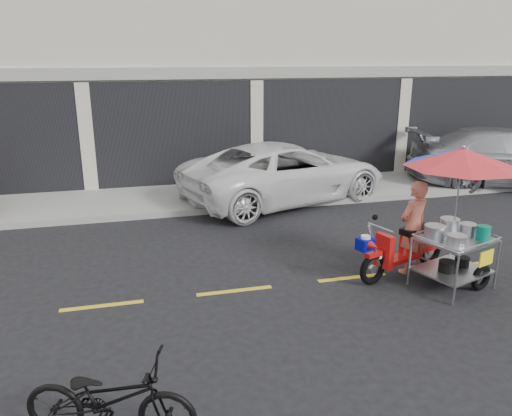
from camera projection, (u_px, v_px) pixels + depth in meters
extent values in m
plane|color=black|center=(352.00, 278.00, 8.30)|extent=(90.00, 90.00, 0.00)
cube|color=gray|center=(265.00, 190.00, 13.37)|extent=(45.00, 3.00, 0.15)
cube|color=beige|center=(227.00, 41.00, 16.86)|extent=(36.00, 8.00, 8.00)
cube|color=black|center=(257.00, 134.00, 13.87)|extent=(35.28, 0.06, 2.90)
cube|color=gray|center=(257.00, 73.00, 13.37)|extent=(36.00, 0.12, 0.30)
cube|color=gold|center=(352.00, 277.00, 8.30)|extent=(42.00, 0.10, 0.01)
imported|color=white|center=(285.00, 172.00, 12.51)|extent=(5.82, 3.97, 1.48)
imported|color=gray|center=(510.00, 157.00, 14.00)|extent=(5.91, 3.54, 1.61)
imported|color=black|center=(110.00, 399.00, 4.71)|extent=(1.77, 1.11, 0.88)
torus|color=black|center=(373.00, 269.00, 8.00)|extent=(0.54, 0.27, 0.54)
torus|color=black|center=(430.00, 251.00, 8.74)|extent=(0.54, 0.27, 0.54)
cylinder|color=#9EA0A5|center=(373.00, 269.00, 8.00)|extent=(0.14, 0.10, 0.13)
cylinder|color=#9EA0A5|center=(430.00, 251.00, 8.74)|extent=(0.14, 0.10, 0.13)
cube|color=red|center=(374.00, 254.00, 7.93)|extent=(0.32, 0.21, 0.08)
cylinder|color=#9EA0A5|center=(374.00, 246.00, 7.88)|extent=(0.34, 0.16, 0.76)
cube|color=red|center=(384.00, 251.00, 8.05)|extent=(0.21, 0.34, 0.57)
cube|color=red|center=(401.00, 258.00, 8.34)|extent=(0.80, 0.50, 0.08)
cube|color=red|center=(419.00, 241.00, 8.49)|extent=(0.75, 0.46, 0.38)
cube|color=black|center=(417.00, 230.00, 8.38)|extent=(0.65, 0.41, 0.09)
cylinder|color=#9EA0A5|center=(381.00, 228.00, 7.86)|extent=(0.20, 0.50, 0.03)
sphere|color=black|center=(375.00, 217.00, 8.01)|extent=(0.09, 0.09, 0.09)
cylinder|color=white|center=(379.00, 256.00, 8.00)|extent=(0.14, 0.14, 0.05)
cube|color=#030777|center=(365.00, 244.00, 7.75)|extent=(0.30, 0.28, 0.19)
cylinder|color=white|center=(366.00, 237.00, 7.72)|extent=(0.19, 0.19, 0.05)
cone|color=red|center=(373.00, 246.00, 7.62)|extent=(0.23, 0.25, 0.17)
torus|color=black|center=(481.00, 278.00, 7.82)|extent=(0.44, 0.23, 0.43)
cylinder|color=#9EA0A5|center=(456.00, 281.00, 7.27)|extent=(0.04, 0.04, 0.80)
cylinder|color=#9EA0A5|center=(410.00, 261.00, 7.94)|extent=(0.04, 0.04, 0.80)
cylinder|color=#9EA0A5|center=(497.00, 265.00, 7.81)|extent=(0.04, 0.04, 0.80)
cylinder|color=#9EA0A5|center=(451.00, 248.00, 8.49)|extent=(0.04, 0.04, 0.80)
cube|color=#9EA0A5|center=(452.00, 270.00, 7.91)|extent=(1.26, 1.14, 0.03)
cube|color=#9EA0A5|center=(456.00, 239.00, 7.76)|extent=(1.26, 1.14, 0.04)
cylinder|color=#9EA0A5|center=(481.00, 244.00, 7.40)|extent=(0.99, 0.36, 0.02)
cylinder|color=#9EA0A5|center=(434.00, 228.00, 8.08)|extent=(0.99, 0.36, 0.02)
cylinder|color=#9EA0A5|center=(435.00, 243.00, 7.47)|extent=(0.30, 0.81, 0.02)
cylinder|color=#9EA0A5|center=(476.00, 230.00, 8.02)|extent=(0.30, 0.81, 0.02)
cylinder|color=#9EA0A5|center=(430.00, 261.00, 8.25)|extent=(0.27, 0.68, 0.04)
cylinder|color=#9EA0A5|center=(433.00, 234.00, 8.11)|extent=(0.27, 0.68, 0.04)
cube|color=#FBF218|center=(486.00, 258.00, 7.53)|extent=(0.32, 0.13, 0.24)
cylinder|color=#B7B7BC|center=(435.00, 233.00, 7.73)|extent=(0.41, 0.41, 0.19)
cylinder|color=#B7B7BC|center=(449.00, 226.00, 7.94)|extent=(0.38, 0.38, 0.23)
cylinder|color=#B7B7BC|center=(468.00, 229.00, 7.96)|extent=(0.33, 0.33, 0.14)
cylinder|color=#B7B7BC|center=(457.00, 240.00, 7.48)|extent=(0.37, 0.37, 0.13)
cylinder|color=#067159|center=(483.00, 232.00, 7.71)|extent=(0.26, 0.26, 0.21)
cylinder|color=black|center=(447.00, 266.00, 7.81)|extent=(0.34, 0.34, 0.17)
cylinder|color=black|center=(462.00, 262.00, 8.01)|extent=(0.29, 0.29, 0.15)
cylinder|color=#9EA0A5|center=(458.00, 194.00, 7.65)|extent=(0.03, 0.03, 1.41)
sphere|color=#9EA0A5|center=(464.00, 147.00, 7.44)|extent=(0.06, 0.06, 0.06)
imported|color=#CB6850|center=(413.00, 227.00, 8.31)|extent=(0.68, 0.55, 1.60)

